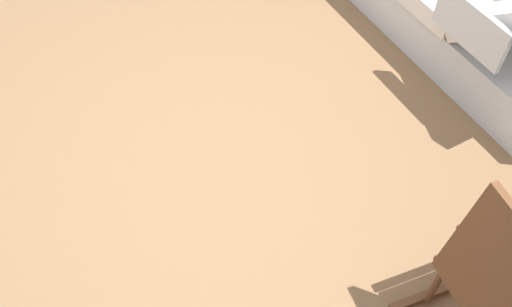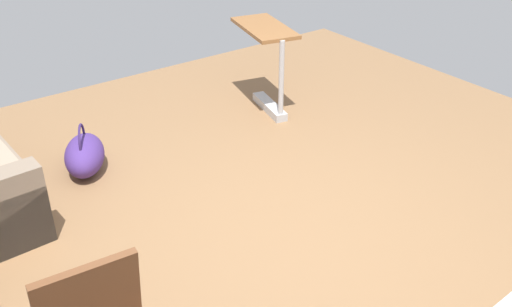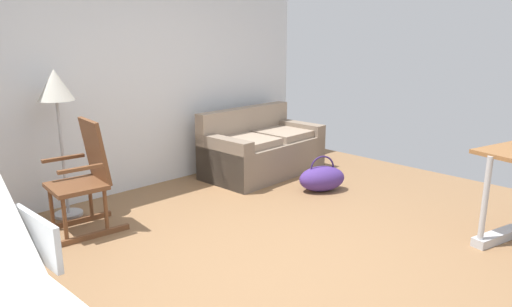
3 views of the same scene
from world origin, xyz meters
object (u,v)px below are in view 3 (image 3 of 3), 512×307
Objects in this scene: rocking_chair at (84,179)px; floor_lamp at (56,95)px; overbed_table at (508,183)px; couch at (262,151)px; duffel_bag at (322,178)px.

floor_lamp reaches higher than rocking_chair.
overbed_table is at bearing -47.47° from rocking_chair.
overbed_table is (0.07, -2.99, 0.23)m from couch.
couch reaches higher than overbed_table.
floor_lamp is 4.23m from overbed_table.
duffel_bag is at bearing 92.47° from overbed_table.
rocking_chair is 0.71× the size of floor_lamp.
floor_lamp reaches higher than couch.
couch is at bearing 4.24° from rocking_chair.
overbed_table is 2.01m from duffel_bag.
couch is at bearing 89.29° from duffel_bag.
rocking_chair is 0.88m from floor_lamp.
floor_lamp is at bearing 88.22° from rocking_chair.
couch is 2.54× the size of duffel_bag.
rocking_chair reaches higher than couch.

